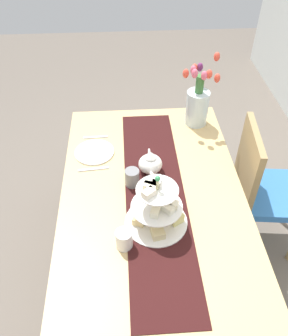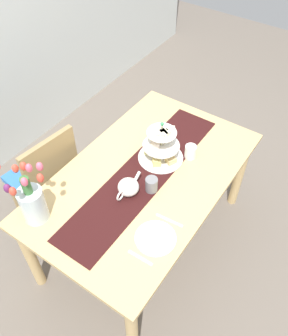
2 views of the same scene
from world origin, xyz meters
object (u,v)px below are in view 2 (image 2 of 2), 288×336
at_px(chair_left, 46,176).
at_px(mug_grey, 152,185).
at_px(tiered_cake_stand, 161,147).
at_px(fork_left, 140,258).
at_px(dinner_plate_left, 155,238).
at_px(teapot, 128,186).
at_px(mug_white_text, 190,152).
at_px(tulip_vase, 32,201).
at_px(knife_left, 169,220).
at_px(dining_table, 145,185).

bearing_deg(chair_left, mug_grey, -78.69).
xyz_separation_m(tiered_cake_stand, fork_left, (-0.68, -0.32, -0.09)).
relative_size(chair_left, tiered_cake_stand, 2.99).
relative_size(dinner_plate_left, fork_left, 1.53).
bearing_deg(fork_left, teapot, 44.20).
distance_m(mug_grey, mug_white_text, 0.39).
distance_m(tiered_cake_stand, tulip_vase, 0.87).
relative_size(tiered_cake_stand, knife_left, 1.79).
bearing_deg(dining_table, mug_grey, -127.64).
bearing_deg(knife_left, fork_left, 180.00).
distance_m(chair_left, fork_left, 1.08).
bearing_deg(chair_left, mug_white_text, -57.50).
bearing_deg(tulip_vase, fork_left, -79.52).
xyz_separation_m(chair_left, tulip_vase, (-0.38, -0.37, 0.38)).
relative_size(tulip_vase, mug_grey, 4.72).
xyz_separation_m(chair_left, dinner_plate_left, (-0.11, -1.02, 0.24)).
bearing_deg(mug_white_text, tulip_vase, 152.40).
relative_size(chair_left, mug_grey, 9.58).
relative_size(tiered_cake_stand, dinner_plate_left, 1.32).
bearing_deg(mug_grey, fork_left, -153.29).
height_order(teapot, mug_grey, teapot).
bearing_deg(mug_white_text, fork_left, -168.78).
relative_size(dining_table, tulip_vase, 3.52).
relative_size(tiered_cake_stand, fork_left, 2.03).
bearing_deg(fork_left, mug_grey, 26.71).
distance_m(tulip_vase, mug_white_text, 1.05).
height_order(tulip_vase, knife_left, tulip_vase).
distance_m(tiered_cake_stand, teapot, 0.36).
height_order(teapot, mug_white_text, teapot).
relative_size(knife_left, mug_white_text, 1.79).
bearing_deg(dinner_plate_left, dining_table, 41.53).
relative_size(dining_table, chair_left, 1.74).
height_order(teapot, tulip_vase, tulip_vase).
bearing_deg(knife_left, chair_left, 91.73).
bearing_deg(mug_grey, dinner_plate_left, -142.49).
relative_size(tulip_vase, dinner_plate_left, 1.95).
bearing_deg(tulip_vase, dining_table, -28.01).
bearing_deg(dining_table, tiered_cake_stand, 1.32).
distance_m(dinner_plate_left, mug_grey, 0.35).
xyz_separation_m(fork_left, mug_white_text, (0.81, 0.16, 0.04)).
distance_m(teapot, dinner_plate_left, 0.37).
relative_size(chair_left, dinner_plate_left, 3.96).
bearing_deg(dinner_plate_left, chair_left, 83.59).
bearing_deg(knife_left, dinner_plate_left, 180.00).
relative_size(dining_table, tiered_cake_stand, 5.20).
bearing_deg(dining_table, tulip_vase, 151.99).
distance_m(knife_left, mug_grey, 0.25).
height_order(tiered_cake_stand, mug_grey, tiered_cake_stand).
xyz_separation_m(dining_table, mug_grey, (-0.08, -0.10, 0.15)).
bearing_deg(tulip_vase, mug_grey, -38.68).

